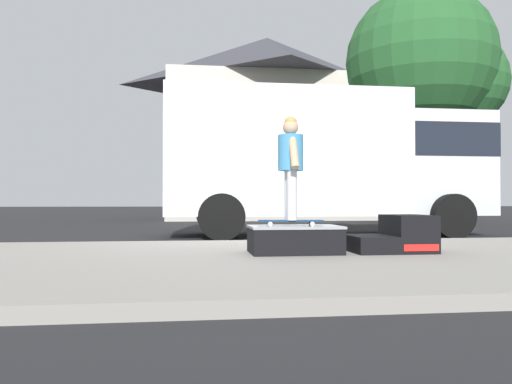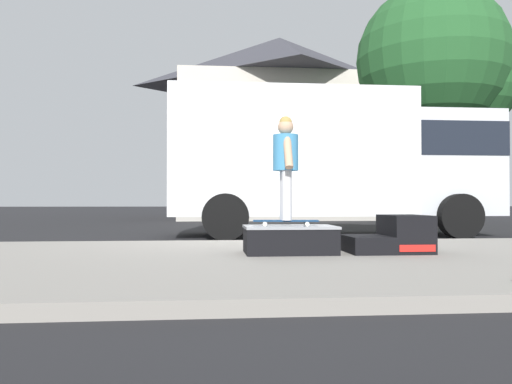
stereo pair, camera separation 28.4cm
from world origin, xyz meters
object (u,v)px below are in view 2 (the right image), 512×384
(skate_box, at_px, (289,238))
(skateboard, at_px, (286,221))
(skater_kid, at_px, (286,159))
(street_tree_main, at_px, (441,65))
(kicker_ramp, at_px, (393,237))
(box_truck, at_px, (332,158))

(skate_box, bearing_deg, skateboard, -168.29)
(skater_kid, distance_m, street_tree_main, 12.19)
(kicker_ramp, distance_m, box_truck, 5.08)
(kicker_ramp, height_order, box_truck, box_truck)
(skateboard, relative_size, box_truck, 0.12)
(skate_box, relative_size, skater_kid, 0.87)
(skateboard, bearing_deg, skater_kid, -63.43)
(skate_box, height_order, kicker_ramp, kicker_ramp)
(skateboard, relative_size, skater_kid, 0.64)
(skate_box, xyz_separation_m, kicker_ramp, (1.29, -0.00, 0.01))
(skate_box, distance_m, street_tree_main, 12.50)
(box_truck, bearing_deg, skate_box, -109.45)
(kicker_ramp, xyz_separation_m, skateboard, (-1.33, -0.01, 0.20))
(skateboard, height_order, skater_kid, skater_kid)
(skateboard, bearing_deg, kicker_ramp, 0.40)
(skater_kid, xyz_separation_m, box_truck, (1.77, 4.88, 0.44))
(box_truck, xyz_separation_m, street_tree_main, (4.73, 4.70, 3.42))
(skate_box, height_order, skateboard, skateboard)
(skate_box, xyz_separation_m, street_tree_main, (6.44, 9.56, 4.82))
(skate_box, relative_size, box_truck, 0.16)
(street_tree_main, bearing_deg, box_truck, -135.17)
(skate_box, height_order, skater_kid, skater_kid)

